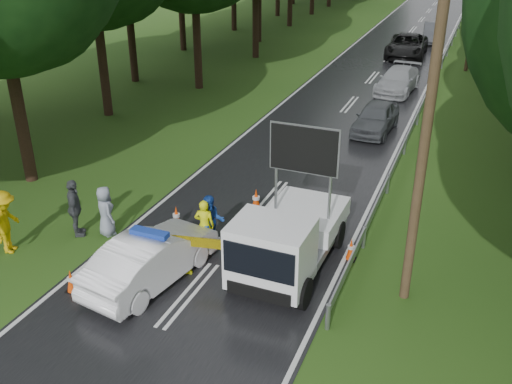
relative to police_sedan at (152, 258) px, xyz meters
The scene contains 21 objects.
ground 1.39m from the police_sedan, 10.38° to the right, with size 160.00×160.00×0.00m, color #234714.
road 29.81m from the police_sedan, 87.73° to the left, with size 7.00×140.00×0.02m, color black.
guardrail 29.85m from the police_sedan, 80.59° to the left, with size 0.12×60.06×0.70m.
utility_pole_near 7.93m from the police_sedan, 15.61° to the left, with size 1.40×0.24×10.00m.
police_sedan is the anchor object (origin of this frame).
work_truck 3.63m from the police_sedan, 28.89° to the left, with size 2.24×4.84×3.82m.
barrier 1.78m from the police_sedan, 26.27° to the left, with size 2.83×0.58×1.19m.
officer 2.07m from the police_sedan, 73.91° to the left, with size 0.58×0.38×1.60m, color #E6ED0C.
civilian 2.30m from the police_sedan, 72.69° to the left, with size 0.80×0.63×1.65m, color #1841A1.
bystander_left 4.68m from the police_sedan, behind, with size 1.24×0.71×1.92m, color gold.
bystander_mid 3.67m from the police_sedan, 159.52° to the left, with size 1.08×0.45×1.84m, color #414449.
bystander_right 3.10m from the police_sedan, 147.60° to the left, with size 0.78×0.51×1.60m, color #8890A3.
queue_car_first 14.45m from the police_sedan, 77.16° to the left, with size 1.59×3.95×1.34m, color #44484C.
queue_car_second 21.40m from the police_sedan, 81.73° to the left, with size 1.86×4.57×1.33m, color #A0A2A8.
queue_car_third 30.55m from the police_sedan, 85.88° to the left, with size 2.58×5.59×1.55m, color black.
queue_car_fourth 36.63m from the police_sedan, 84.64° to the left, with size 1.58×4.54×1.50m, color #3A3C41.
cone_near_left 2.14m from the police_sedan, 144.72° to the right, with size 0.31×0.31×0.66m.
cone_center 2.29m from the police_sedan, 48.53° to the left, with size 0.36×0.36×0.77m.
cone_far 4.91m from the police_sedan, 77.39° to the left, with size 0.39×0.39×0.82m.
cone_left_mid 2.92m from the police_sedan, 106.38° to the left, with size 0.36×0.36×0.77m.
cone_right 5.58m from the police_sedan, 32.70° to the left, with size 0.32×0.32×0.68m.
Camera 1 is at (6.12, -10.67, 8.82)m, focal length 40.00 mm.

